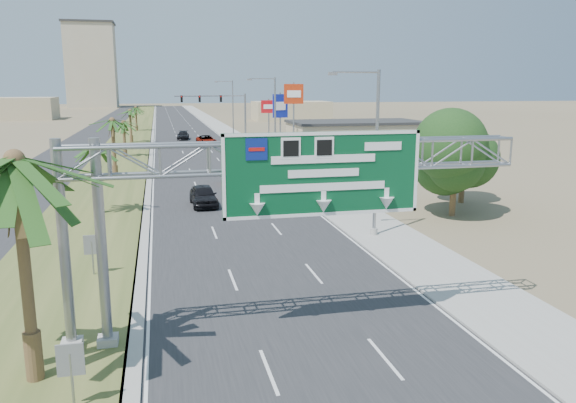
# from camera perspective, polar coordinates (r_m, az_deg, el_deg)

# --- Properties ---
(road) EXTENTS (12.00, 300.00, 0.02)m
(road) POSITION_cam_1_polar(r_m,az_deg,el_deg) (119.80, -10.52, 7.12)
(road) COLOR #28282B
(road) RESTS_ON ground
(sidewalk_right) EXTENTS (4.00, 300.00, 0.10)m
(sidewalk_right) POSITION_cam_1_polar(r_m,az_deg,el_deg) (120.46, -6.45, 7.29)
(sidewalk_right) COLOR #9E9B93
(sidewalk_right) RESTS_ON ground
(median_grass) EXTENTS (7.00, 300.00, 0.12)m
(median_grass) POSITION_cam_1_polar(r_m,az_deg,el_deg) (119.79, -15.34, 6.93)
(median_grass) COLOR #4A5626
(median_grass) RESTS_ON ground
(opposing_road) EXTENTS (8.00, 300.00, 0.02)m
(opposing_road) POSITION_cam_1_polar(r_m,az_deg,el_deg) (120.28, -18.69, 6.72)
(opposing_road) COLOR #28282B
(opposing_road) RESTS_ON ground
(sign_gantry) EXTENTS (16.75, 1.24, 7.50)m
(sign_gantry) POSITION_cam_1_polar(r_m,az_deg,el_deg) (19.93, -1.05, 2.98)
(sign_gantry) COLOR gray
(sign_gantry) RESTS_ON ground
(palm_near) EXTENTS (5.70, 5.70, 8.35)m
(palm_near) POSITION_cam_1_polar(r_m,az_deg,el_deg) (17.95, -26.03, 3.66)
(palm_near) COLOR brown
(palm_near) RESTS_ON ground
(palm_row_b) EXTENTS (3.99, 3.99, 5.95)m
(palm_row_b) POSITION_cam_1_polar(r_m,az_deg,el_deg) (41.79, -18.97, 5.31)
(palm_row_b) COLOR brown
(palm_row_b) RESTS_ON ground
(palm_row_c) EXTENTS (3.99, 3.99, 6.75)m
(palm_row_c) POSITION_cam_1_polar(r_m,az_deg,el_deg) (57.62, -17.43, 7.74)
(palm_row_c) COLOR brown
(palm_row_c) RESTS_ON ground
(palm_row_d) EXTENTS (3.99, 3.99, 5.45)m
(palm_row_d) POSITION_cam_1_polar(r_m,az_deg,el_deg) (75.62, -16.37, 7.66)
(palm_row_d) COLOR brown
(palm_row_d) RESTS_ON ground
(palm_row_e) EXTENTS (3.99, 3.99, 6.15)m
(palm_row_e) POSITION_cam_1_polar(r_m,az_deg,el_deg) (94.54, -15.76, 8.81)
(palm_row_e) COLOR brown
(palm_row_e) RESTS_ON ground
(palm_row_f) EXTENTS (3.99, 3.99, 5.75)m
(palm_row_f) POSITION_cam_1_polar(r_m,az_deg,el_deg) (119.51, -15.22, 9.16)
(palm_row_f) COLOR brown
(palm_row_f) RESTS_ON ground
(streetlight_near) EXTENTS (3.27, 0.44, 10.00)m
(streetlight_near) POSITION_cam_1_polar(r_m,az_deg,el_deg) (34.00, 8.62, 4.14)
(streetlight_near) COLOR gray
(streetlight_near) RESTS_ON ground
(streetlight_mid) EXTENTS (3.27, 0.44, 10.00)m
(streetlight_mid) POSITION_cam_1_polar(r_m,az_deg,el_deg) (62.75, -1.50, 7.66)
(streetlight_mid) COLOR gray
(streetlight_mid) RESTS_ON ground
(streetlight_far) EXTENTS (3.27, 0.44, 10.00)m
(streetlight_far) POSITION_cam_1_polar(r_m,az_deg,el_deg) (98.24, -5.72, 9.04)
(streetlight_far) COLOR gray
(streetlight_far) RESTS_ON ground
(signal_mast) EXTENTS (10.28, 0.71, 8.00)m
(signal_mast) POSITION_cam_1_polar(r_m,az_deg,el_deg) (82.08, -5.77, 8.65)
(signal_mast) COLOR gray
(signal_mast) RESTS_ON ground
(store_building) EXTENTS (18.00, 10.00, 4.00)m
(store_building) POSITION_cam_1_polar(r_m,az_deg,el_deg) (80.39, 6.88, 6.53)
(store_building) COLOR tan
(store_building) RESTS_ON ground
(oak_near) EXTENTS (4.50, 4.50, 6.80)m
(oak_near) POSITION_cam_1_polar(r_m,az_deg,el_deg) (40.93, 16.67, 4.81)
(oak_near) COLOR brown
(oak_near) RESTS_ON ground
(oak_far) EXTENTS (3.50, 3.50, 5.60)m
(oak_far) POSITION_cam_1_polar(r_m,az_deg,el_deg) (45.94, 17.44, 4.56)
(oak_far) COLOR brown
(oak_far) RESTS_ON ground
(median_signback_a) EXTENTS (0.75, 0.08, 2.08)m
(median_signback_a) POSITION_cam_1_polar(r_m,az_deg,el_deg) (17.34, -21.20, -15.21)
(median_signback_a) COLOR gray
(median_signback_a) RESTS_ON ground
(median_signback_b) EXTENTS (0.75, 0.08, 2.08)m
(median_signback_b) POSITION_cam_1_polar(r_m,az_deg,el_deg) (28.59, -19.29, -4.45)
(median_signback_b) COLOR gray
(median_signback_b) RESTS_ON ground
(tower_distant) EXTENTS (20.00, 16.00, 35.00)m
(tower_distant) POSITION_cam_1_polar(r_m,az_deg,el_deg) (260.88, -19.34, 12.86)
(tower_distant) COLOR #B6A88A
(tower_distant) RESTS_ON ground
(building_distant_left) EXTENTS (24.00, 14.00, 6.00)m
(building_distant_left) POSITION_cam_1_polar(r_m,az_deg,el_deg) (174.09, -26.47, 8.45)
(building_distant_left) COLOR tan
(building_distant_left) RESTS_ON ground
(building_distant_right) EXTENTS (20.00, 12.00, 5.00)m
(building_distant_right) POSITION_cam_1_polar(r_m,az_deg,el_deg) (153.57, 0.31, 9.20)
(building_distant_right) COLOR tan
(building_distant_right) RESTS_ON ground
(car_left_lane) EXTENTS (2.07, 4.77, 1.60)m
(car_left_lane) POSITION_cam_1_polar(r_m,az_deg,el_deg) (43.56, -8.59, 0.59)
(car_left_lane) COLOR black
(car_left_lane) RESTS_ON ground
(car_mid_lane) EXTENTS (1.76, 4.22, 1.36)m
(car_mid_lane) POSITION_cam_1_polar(r_m,az_deg,el_deg) (52.51, -5.53, 2.41)
(car_mid_lane) COLOR maroon
(car_mid_lane) RESTS_ON ground
(car_right_lane) EXTENTS (3.03, 5.75, 1.54)m
(car_right_lane) POSITION_cam_1_polar(r_m,az_deg,el_deg) (88.29, -8.29, 6.14)
(car_right_lane) COLOR gray
(car_right_lane) RESTS_ON ground
(car_far) EXTENTS (2.38, 4.98, 1.40)m
(car_far) POSITION_cam_1_polar(r_m,az_deg,el_deg) (98.87, -10.62, 6.60)
(car_far) COLOR black
(car_far) RESTS_ON ground
(pole_sign_red_near) EXTENTS (2.41, 0.83, 9.52)m
(pole_sign_red_near) POSITION_cam_1_polar(r_m,az_deg,el_deg) (70.13, 0.58, 10.39)
(pole_sign_red_near) COLOR gray
(pole_sign_red_near) RESTS_ON ground
(pole_sign_blue) EXTENTS (2.02, 0.62, 8.24)m
(pole_sign_blue) POSITION_cam_1_polar(r_m,az_deg,el_deg) (73.54, -0.80, 9.40)
(pole_sign_blue) COLOR gray
(pole_sign_blue) RESTS_ON ground
(pole_sign_red_far) EXTENTS (2.22, 0.53, 7.27)m
(pole_sign_red_far) POSITION_cam_1_polar(r_m,az_deg,el_deg) (81.48, -1.97, 9.27)
(pole_sign_red_far) COLOR gray
(pole_sign_red_far) RESTS_ON ground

